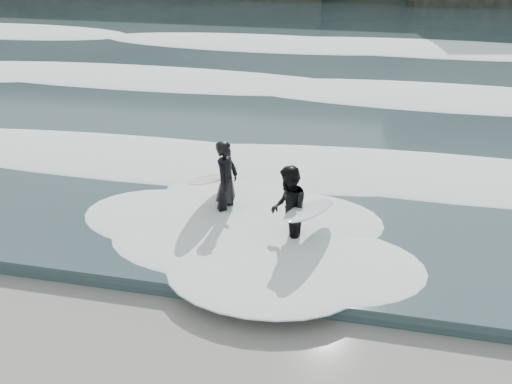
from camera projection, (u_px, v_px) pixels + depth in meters
sea at (351, 33)px, 32.57m from camera, size 90.00×52.00×0.30m
foam_near at (297, 158)px, 14.87m from camera, size 60.00×3.20×0.20m
foam_mid at (326, 87)px, 21.02m from camera, size 60.00×4.00×0.24m
foam_far at (346, 41)px, 28.92m from camera, size 60.00×4.80×0.30m
surfer_left at (223, 182)px, 12.20m from camera, size 1.02×2.09×1.86m
surfer_right at (291, 210)px, 11.07m from camera, size 1.38×2.17×1.81m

